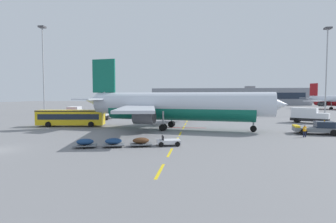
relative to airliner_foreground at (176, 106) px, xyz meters
The scene contains 13 objects.
ground 31.03m from the airliner_foreground, 41.14° to the left, with size 400.00×400.00×0.00m, color slate.
apron_paint_markings 18.43m from the airliner_foreground, 86.24° to the left, with size 8.00×97.61×0.01m.
airliner_foreground is the anchor object (origin of this frame).
pushback_tug 21.64m from the airliner_foreground, ahead, with size 6.35×3.87×2.08m.
apron_shuttle_bus 19.79m from the airliner_foreground, behind, with size 12.27×4.25×3.00m.
catering_truck 25.01m from the airliner_foreground, 138.72° to the left, with size 3.09×7.17×3.14m.
fuel_service_truck 29.66m from the airliner_foreground, 27.15° to the left, with size 7.23×5.68×3.14m.
ground_power_truck 27.83m from the airliner_foreground, 152.69° to the left, with size 3.98×7.37×3.14m.
baggage_train 16.69m from the airliner_foreground, 103.54° to the right, with size 11.59×4.43×1.14m.
ground_crew_worker 19.54m from the airliner_foreground, 19.31° to the right, with size 0.58×0.50×1.66m.
apron_light_mast_near 54.91m from the airliner_foreground, 144.33° to the left, with size 1.80×1.80×26.62m.
apron_light_mast_far 56.82m from the airliner_foreground, 43.35° to the left, with size 1.80×1.80×25.36m.
terminal_satellite 133.38m from the airliner_foreground, 80.78° to the left, with size 95.54×25.24×11.96m.
Camera 1 is at (20.98, -24.00, 5.59)m, focal length 28.03 mm.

